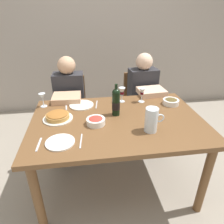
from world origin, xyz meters
TOP-DOWN VIEW (x-y plane):
  - ground_plane at (0.00, 0.00)m, footprint 8.00×8.00m
  - back_wall at (0.00, 1.92)m, footprint 8.00×0.10m
  - dining_table at (0.00, 0.00)m, footprint 1.50×1.00m
  - wine_bottle at (0.00, 0.09)m, footprint 0.07×0.07m
  - water_pitcher at (0.23, -0.22)m, footprint 0.16×0.10m
  - baked_tart at (-0.52, 0.08)m, footprint 0.26×0.26m
  - salad_bowl at (-0.19, -0.06)m, footprint 0.16×0.16m
  - olive_bowl at (0.58, 0.23)m, footprint 0.16×0.16m
  - wine_glass_left_diner at (0.31, 0.33)m, footprint 0.06×0.06m
  - wine_glass_right_diner at (-0.68, 0.36)m, footprint 0.06×0.06m
  - wine_glass_centre at (0.11, 0.36)m, footprint 0.07×0.07m
  - dinner_plate_left_setting at (-0.47, -0.29)m, footprint 0.21×0.21m
  - dinner_plate_right_setting at (-0.31, 0.32)m, footprint 0.24×0.24m
  - fork_left_setting at (-0.62, -0.29)m, footprint 0.02×0.16m
  - knife_left_setting at (-0.32, -0.29)m, footprint 0.02×0.18m
  - knife_right_setting at (-0.16, 0.32)m, footprint 0.04×0.18m
  - spoon_right_setting at (-0.46, 0.32)m, footprint 0.03×0.16m
  - chair_left at (-0.45, 0.87)m, footprint 0.41×0.41m
  - diner_left at (-0.45, 0.63)m, footprint 0.35×0.51m
  - chair_right at (0.44, 0.91)m, footprint 0.43×0.43m
  - diner_right at (0.46, 0.68)m, footprint 0.36×0.52m

SIDE VIEW (x-z plane):
  - ground_plane at x=0.00m, z-range 0.00..0.00m
  - chair_left at x=-0.45m, z-range 0.06..0.93m
  - chair_right at x=0.44m, z-range 0.06..0.93m
  - diner_left at x=-0.45m, z-range 0.04..1.20m
  - diner_right at x=0.46m, z-range 0.04..1.20m
  - dining_table at x=0.00m, z-range 0.29..1.05m
  - fork_left_setting at x=-0.62m, z-range 0.76..0.76m
  - knife_left_setting at x=-0.32m, z-range 0.76..0.76m
  - knife_right_setting at x=-0.16m, z-range 0.76..0.76m
  - spoon_right_setting at x=-0.46m, z-range 0.76..0.76m
  - dinner_plate_left_setting at x=-0.47m, z-range 0.76..0.77m
  - dinner_plate_right_setting at x=-0.31m, z-range 0.76..0.77m
  - baked_tart at x=-0.52m, z-range 0.76..0.82m
  - olive_bowl at x=0.58m, z-range 0.76..0.82m
  - salad_bowl at x=-0.19m, z-range 0.76..0.82m
  - water_pitcher at x=0.23m, z-range 0.75..0.95m
  - wine_glass_right_diner at x=-0.68m, z-range 0.79..0.93m
  - wine_glass_left_diner at x=0.31m, z-range 0.79..0.94m
  - wine_glass_centre at x=0.11m, z-range 0.79..0.94m
  - wine_bottle at x=0.00m, z-range 0.74..1.03m
  - back_wall at x=0.00m, z-range 0.00..2.80m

